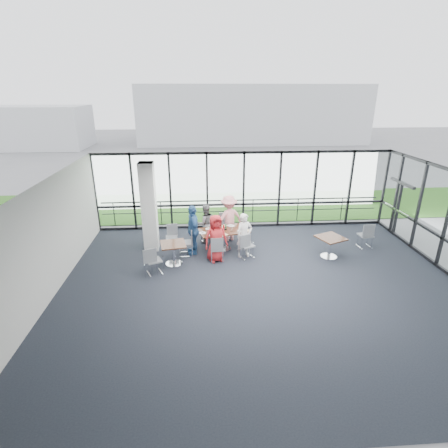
{
  "coord_description": "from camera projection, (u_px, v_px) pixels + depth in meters",
  "views": [
    {
      "loc": [
        -1.77,
        -8.83,
        5.49
      ],
      "look_at": [
        -0.98,
        2.49,
        1.1
      ],
      "focal_mm": 28.0,
      "sensor_mm": 36.0,
      "label": 1
    }
  ],
  "objects": [
    {
      "name": "plate_fl",
      "position": [
        209.0,
        229.0,
        12.66
      ],
      "size": [
        0.24,
        0.24,
        0.01
      ],
      "primitive_type": "cylinder",
      "color": "white",
      "rests_on": "main_table"
    },
    {
      "name": "chair_main_nl",
      "position": [
        217.0,
        249.0,
        11.81
      ],
      "size": [
        0.46,
        0.46,
        0.9
      ],
      "primitive_type": null,
      "rotation": [
        0.0,
        0.0,
        0.04
      ],
      "color": "gray",
      "rests_on": "ground"
    },
    {
      "name": "menu_a",
      "position": [
        223.0,
        235.0,
        12.16
      ],
      "size": [
        0.37,
        0.35,
        0.0
      ],
      "primitive_type": "cube",
      "rotation": [
        0.0,
        0.0,
        0.59
      ],
      "color": "silver",
      "rests_on": "main_table"
    },
    {
      "name": "chair_main_nr",
      "position": [
        247.0,
        245.0,
        12.04
      ],
      "size": [
        0.59,
        0.59,
        0.91
      ],
      "primitive_type": null,
      "rotation": [
        0.0,
        0.0,
        0.45
      ],
      "color": "gray",
      "rests_on": "ground"
    },
    {
      "name": "chair_spare_la",
      "position": [
        154.0,
        260.0,
        10.98
      ],
      "size": [
        0.59,
        0.59,
        0.91
      ],
      "primitive_type": null,
      "rotation": [
        0.0,
        0.0,
        0.4
      ],
      "color": "gray",
      "rests_on": "ground"
    },
    {
      "name": "side_table_right",
      "position": [
        330.0,
        240.0,
        12.01
      ],
      "size": [
        1.09,
        1.09,
        0.75
      ],
      "rotation": [
        0.0,
        0.0,
        0.4
      ],
      "color": "#3A1E10",
      "rests_on": "ground"
    },
    {
      "name": "apron",
      "position": [
        232.0,
        194.0,
        19.62
      ],
      "size": [
        80.0,
        70.0,
        0.02
      ],
      "primitive_type": "cube",
      "color": "slate",
      "rests_on": "ground"
    },
    {
      "name": "tumbler_a",
      "position": [
        219.0,
        231.0,
        12.31
      ],
      "size": [
        0.07,
        0.07,
        0.13
      ],
      "primitive_type": "cylinder",
      "color": "white",
      "rests_on": "main_table"
    },
    {
      "name": "tumbler_c",
      "position": [
        223.0,
        226.0,
        12.75
      ],
      "size": [
        0.07,
        0.07,
        0.13
      ],
      "primitive_type": "cylinder",
      "color": "white",
      "rests_on": "main_table"
    },
    {
      "name": "ceiling",
      "position": [
        268.0,
        183.0,
        9.16
      ],
      "size": [
        12.0,
        10.0,
        0.04
      ],
      "primitive_type": "cube",
      "color": "white",
      "rests_on": "ground"
    },
    {
      "name": "tumbler_d",
      "position": [
        207.0,
        232.0,
        12.23
      ],
      "size": [
        0.07,
        0.07,
        0.14
      ],
      "primitive_type": "cylinder",
      "color": "white",
      "rests_on": "main_table"
    },
    {
      "name": "curtain_wall_back",
      "position": [
        244.0,
        190.0,
        14.39
      ],
      "size": [
        12.0,
        0.1,
        3.2
      ],
      "primitive_type": "cube",
      "color": "white",
      "rests_on": "ground"
    },
    {
      "name": "wall_front",
      "position": [
        327.0,
        375.0,
        5.08
      ],
      "size": [
        12.0,
        0.1,
        3.2
      ],
      "primitive_type": "cube",
      "color": "silver",
      "rests_on": "ground"
    },
    {
      "name": "diner_end",
      "position": [
        193.0,
        230.0,
        12.23
      ],
      "size": [
        0.75,
        1.13,
        1.79
      ],
      "primitive_type": "imported",
      "rotation": [
        0.0,
        0.0,
        -1.39
      ],
      "color": "#315F98",
      "rests_on": "ground"
    },
    {
      "name": "menu_c",
      "position": [
        223.0,
        226.0,
        12.95
      ],
      "size": [
        0.38,
        0.37,
        0.0
      ],
      "primitive_type": "cube",
      "rotation": [
        0.0,
        0.0,
        0.67
      ],
      "color": "silver",
      "rests_on": "main_table"
    },
    {
      "name": "menu_b",
      "position": [
        246.0,
        230.0,
        12.54
      ],
      "size": [
        0.3,
        0.22,
        0.0
      ],
      "primitive_type": "cube",
      "rotation": [
        0.0,
        0.0,
        0.08
      ],
      "color": "silver",
      "rests_on": "main_table"
    },
    {
      "name": "chair_spare_lb",
      "position": [
        172.0,
        237.0,
        12.79
      ],
      "size": [
        0.46,
        0.46,
        0.85
      ],
      "primitive_type": null,
      "rotation": [
        0.0,
        0.0,
        3.25
      ],
      "color": "gray",
      "rests_on": "ground"
    },
    {
      "name": "structural_column",
      "position": [
        149.0,
        207.0,
        12.29
      ],
      "size": [
        0.5,
        0.5,
        3.2
      ],
      "primitive_type": "cube",
      "color": "white",
      "rests_on": "ground"
    },
    {
      "name": "side_table_left",
      "position": [
        173.0,
        247.0,
        11.52
      ],
      "size": [
        0.93,
        0.93,
        0.75
      ],
      "rotation": [
        0.0,
        0.0,
        0.17
      ],
      "color": "#3A1E10",
      "rests_on": "ground"
    },
    {
      "name": "chair_main_end",
      "position": [
        186.0,
        243.0,
        12.23
      ],
      "size": [
        0.47,
        0.47,
        0.94
      ],
      "primitive_type": null,
      "rotation": [
        0.0,
        0.0,
        -1.54
      ],
      "color": "gray",
      "rests_on": "ground"
    },
    {
      "name": "diner_far_right",
      "position": [
        229.0,
        218.0,
        13.33
      ],
      "size": [
        1.3,
        0.99,
        1.79
      ],
      "primitive_type": "imported",
      "rotation": [
        0.0,
        0.0,
        3.53
      ],
      "color": "pink",
      "rests_on": "ground"
    },
    {
      "name": "green_bottle",
      "position": [
        226.0,
        227.0,
        12.61
      ],
      "size": [
        0.05,
        0.05,
        0.2
      ],
      "primitive_type": "cylinder",
      "color": "#277240",
      "rests_on": "main_table"
    },
    {
      "name": "wall_left",
      "position": [
        44.0,
        245.0,
        9.35
      ],
      "size": [
        0.1,
        10.0,
        3.2
      ],
      "primitive_type": "cube",
      "color": "silver",
      "rests_on": "ground"
    },
    {
      "name": "main_table",
      "position": [
        223.0,
        234.0,
        12.63
      ],
      "size": [
        1.95,
        1.38,
        0.75
      ],
      "rotation": [
        0.0,
        0.0,
        0.25
      ],
      "color": "#3A1E10",
      "rests_on": "ground"
    },
    {
      "name": "ketchup_bottle",
      "position": [
        224.0,
        227.0,
        12.58
      ],
      "size": [
        0.06,
        0.06,
        0.18
      ],
      "primitive_type": "cylinder",
      "color": "#B60004",
      "rests_on": "main_table"
    },
    {
      "name": "plate_nr",
      "position": [
        241.0,
        231.0,
        12.48
      ],
      "size": [
        0.24,
        0.24,
        0.01
      ],
      "primitive_type": "cylinder",
      "color": "white",
      "rests_on": "main_table"
    },
    {
      "name": "diner_far_left",
      "position": [
        205.0,
        224.0,
        13.16
      ],
      "size": [
        0.83,
        0.64,
        1.52
      ],
      "primitive_type": "imported",
      "rotation": [
        0.0,
        0.0,
        3.41
      ],
      "color": "slate",
      "rests_on": "ground"
    },
    {
      "name": "hangar_aux",
      "position": [
        35.0,
        127.0,
        34.49
      ],
      "size": [
        10.0,
        6.0,
        4.0
      ],
      "primitive_type": "cube",
      "color": "#BBBDC1",
      "rests_on": "ground"
    },
    {
      "name": "diner_near_left",
      "position": [
        216.0,
        238.0,
        11.7
      ],
      "size": [
        0.92,
        0.74,
        1.64
      ],
      "primitive_type": "imported",
      "rotation": [
        0.0,
        0.0,
        0.31
      ],
      "color": "red",
      "rests_on": "ground"
    },
    {
      "name": "guard_rail",
      "position": [
        241.0,
        211.0,
        15.34
      ],
      "size": [
        12.0,
        0.06,
        0.06
      ],
      "primitive_type": "cylinder",
      "rotation": [
        0.0,
        1.57,
        0.0
      ],
      "color": "#2D2D33",
      "rests_on": "ground"
    },
    {
      "name": "plate_nl",
      "position": [
        212.0,
        235.0,
        12.14
      ],
      "size": [
        0.25,
        0.25,
        0.01
      ],
      "primitive_type": "cylinder",
      "color": "white",
      "rests_on": "main_table"
    },
    {
      "name": "chair_main_fr",
      "position": [
        225.0,
        227.0,
        13.62
      ],
      "size": [
        0.5,
        0.5,
        0.97
      ],
      "primitive_type": null,
      "rotation": [
        0.0,
        0.0,
        3.19
      ],
      "color": "gray",
      "rests_on": "ground"
    },
    {
      "name": "chair_main_fl",
      "position": [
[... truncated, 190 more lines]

